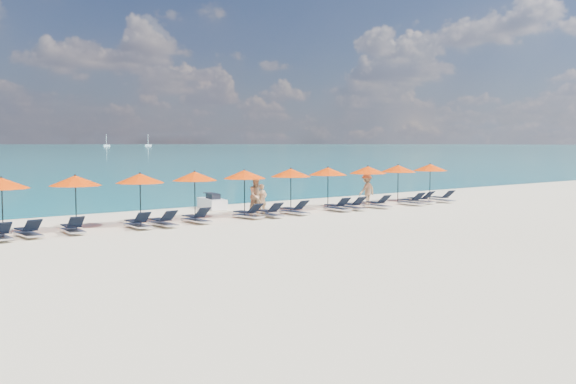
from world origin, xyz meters
TOP-DOWN VIEW (x-y plane):
  - ground at (0.00, 0.00)m, footprint 1400.00×1400.00m
  - sailboat_near at (185.29, 493.06)m, footprint 5.44×1.81m
  - sailboat_far at (225.78, 499.99)m, footprint 5.71×1.90m
  - jetski at (-0.98, 8.39)m, footprint 1.29×2.46m
  - beachgoer_a at (-0.33, 4.66)m, footprint 0.58×0.41m
  - beachgoer_b at (-0.78, 4.47)m, footprint 1.00×0.68m
  - beachgoer_c at (6.85, 4.67)m, footprint 1.21×0.65m
  - umbrella_0 at (-12.38, 4.68)m, footprint 2.10×2.10m
  - umbrella_1 at (-9.59, 4.60)m, footprint 2.10×2.10m
  - umbrella_2 at (-6.80, 4.60)m, footprint 2.10×2.10m
  - umbrella_3 at (-4.08, 4.69)m, footprint 2.10×2.10m
  - umbrella_4 at (-1.38, 4.66)m, footprint 2.10×2.10m
  - umbrella_5 at (1.42, 4.62)m, footprint 2.10×2.10m
  - umbrella_6 at (3.99, 4.71)m, footprint 2.10×2.10m
  - umbrella_7 at (6.83, 4.57)m, footprint 2.10×2.10m
  - umbrella_8 at (9.49, 4.77)m, footprint 2.10×2.10m
  - umbrella_9 at (12.38, 4.80)m, footprint 2.10×2.10m
  - lounger_1 at (-11.74, 3.64)m, footprint 0.72×1.73m
  - lounger_2 at (-10.09, 3.61)m, footprint 0.75×1.74m
  - lounger_3 at (-7.44, 3.48)m, footprint 0.69×1.72m
  - lounger_4 at (-6.37, 3.33)m, footprint 0.70×1.73m
  - lounger_5 at (-4.65, 3.56)m, footprint 0.66×1.72m
  - lounger_6 at (-1.88, 3.61)m, footprint 0.79×1.75m
  - lounger_7 at (-0.83, 3.39)m, footprint 0.63×1.70m
  - lounger_8 at (0.82, 3.55)m, footprint 0.72×1.73m
  - lounger_9 at (3.58, 3.47)m, footprint 0.77×1.75m
  - lounger_10 at (4.58, 3.39)m, footprint 0.69×1.72m
  - lounger_11 at (6.34, 3.34)m, footprint 0.62×1.70m
  - lounger_12 at (9.03, 3.28)m, footprint 0.72×1.73m
  - lounger_13 at (10.19, 3.60)m, footprint 0.73×1.74m
  - lounger_14 at (11.76, 3.35)m, footprint 0.73×1.74m

SIDE VIEW (x-z plane):
  - ground at x=0.00m, z-range 0.00..0.00m
  - lounger_1 at x=-11.74m, z-range -0.09..0.56m
  - lounger_2 at x=-10.09m, z-range -0.09..0.56m
  - lounger_3 at x=-7.44m, z-range -0.09..0.56m
  - lounger_4 at x=-6.37m, z-range -0.09..0.56m
  - lounger_5 at x=-4.65m, z-range -0.09..0.56m
  - lounger_6 at x=-1.88m, z-range -0.09..0.56m
  - lounger_7 at x=-0.83m, z-range -0.09..0.56m
  - lounger_8 at x=0.82m, z-range -0.09..0.56m
  - lounger_9 at x=3.58m, z-range -0.09..0.56m
  - lounger_10 at x=4.58m, z-range -0.09..0.56m
  - lounger_11 at x=6.34m, z-range -0.09..0.56m
  - lounger_12 at x=9.03m, z-range -0.09..0.56m
  - lounger_13 at x=10.19m, z-range -0.09..0.56m
  - lounger_14 at x=11.76m, z-range -0.09..0.56m
  - jetski at x=-0.98m, z-range -0.07..0.76m
  - beachgoer_a at x=-0.33m, z-range 0.00..1.51m
  - beachgoer_c at x=6.85m, z-range 0.00..1.80m
  - beachgoer_b at x=-0.78m, z-range 0.00..1.90m
  - sailboat_near at x=185.29m, z-range -3.97..6.01m
  - sailboat_far at x=225.78m, z-range -4.16..6.30m
  - umbrella_0 at x=-12.38m, z-range 0.88..3.16m
  - umbrella_1 at x=-9.59m, z-range 0.88..3.16m
  - umbrella_2 at x=-6.80m, z-range 0.88..3.16m
  - umbrella_3 at x=-4.08m, z-range 0.88..3.16m
  - umbrella_4 at x=-1.38m, z-range 0.88..3.16m
  - umbrella_5 at x=1.42m, z-range 0.88..3.16m
  - umbrella_6 at x=3.99m, z-range 0.88..3.16m
  - umbrella_7 at x=6.83m, z-range 0.88..3.16m
  - umbrella_8 at x=9.49m, z-range 0.88..3.16m
  - umbrella_9 at x=12.38m, z-range 0.88..3.16m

